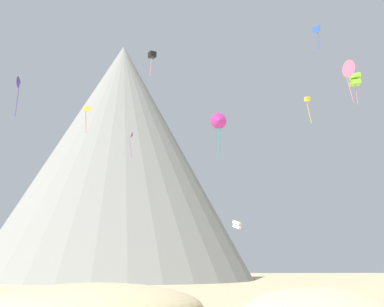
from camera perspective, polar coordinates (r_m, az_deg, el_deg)
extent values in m
ellipsoid|color=#C6B284|center=(47.29, -11.18, -17.08)|extent=(22.20, 22.14, 4.22)
cone|color=#386633|center=(49.22, -19.12, -15.93)|extent=(1.68, 1.68, 0.92)
cone|color=#568442|center=(46.33, 12.80, -16.53)|extent=(3.47, 3.47, 0.93)
cone|color=gray|center=(130.60, -8.38, -0.40)|extent=(83.73, 83.73, 62.93)
cone|color=gray|center=(135.74, -9.33, -9.02)|extent=(51.24, 51.24, 24.55)
cube|color=blue|center=(61.48, 14.23, 13.83)|extent=(0.68, 0.91, 0.83)
cylinder|color=blue|center=(60.90, 14.46, 12.59)|extent=(0.12, 0.27, 2.18)
cube|color=white|center=(60.40, 5.25, -8.46)|extent=(1.21, 1.18, 0.64)
cube|color=white|center=(60.44, 5.24, -8.03)|extent=(1.21, 1.18, 0.64)
cone|color=#D1339E|center=(51.41, 3.13, 3.85)|extent=(1.77, 0.75, 1.74)
cylinder|color=teal|center=(50.77, 3.16, 1.25)|extent=(0.18, 0.35, 3.10)
cone|color=#E5668C|center=(60.03, 17.86, 9.37)|extent=(1.19, 2.06, 2.04)
cylinder|color=#E5668C|center=(59.08, 17.92, 7.05)|extent=(0.52, 0.46, 3.12)
cube|color=#8CD133|center=(74.85, 18.46, 7.82)|extent=(1.66, 1.60, 0.82)
cube|color=#8CD133|center=(75.17, 18.41, 8.48)|extent=(1.66, 1.60, 0.82)
cylinder|color=pink|center=(74.29, 18.61, 6.53)|extent=(0.31, 0.37, 2.93)
cone|color=purple|center=(87.71, -6.97, 2.11)|extent=(0.77, 1.31, 1.31)
cylinder|color=purple|center=(87.12, -7.13, 0.56)|extent=(0.58, 0.55, 3.57)
cube|color=black|center=(63.01, -4.66, 11.22)|extent=(1.11, 1.11, 0.41)
cube|color=black|center=(63.16, -4.65, 11.52)|extent=(1.11, 1.11, 0.41)
cylinder|color=pink|center=(62.46, -4.80, 10.05)|extent=(0.26, 0.30, 2.42)
cube|color=yellow|center=(85.63, 13.27, 6.07)|extent=(0.89, 0.90, 0.35)
cube|color=yellow|center=(85.75, 13.25, 6.30)|extent=(0.89, 0.90, 0.35)
cylinder|color=yellow|center=(85.02, 13.45, 4.68)|extent=(0.60, 0.50, 3.97)
cube|color=gold|center=(80.76, -12.08, 5.12)|extent=(1.18, 0.28, 1.14)
cylinder|color=red|center=(80.12, -12.24, 3.58)|extent=(0.27, 0.18, 3.51)
cone|color=#5138B2|center=(67.53, -19.43, 7.84)|extent=(0.37, 1.52, 1.52)
cylinder|color=#5138B2|center=(66.70, -19.69, 5.69)|extent=(0.45, 0.65, 3.79)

